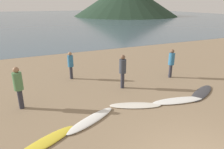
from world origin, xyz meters
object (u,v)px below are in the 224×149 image
object	(u,v)px
surfboard_0	(46,142)
person_0	(71,63)
surfboard_2	(135,105)
surfboard_3	(178,100)
person_2	(123,69)
person_1	(18,85)
surfboard_4	(202,93)
person_3	(171,61)
surfboard_1	(91,120)

from	to	relation	value
surfboard_0	person_0	xyz separation A→B (m)	(2.12, 5.31, 0.89)
surfboard_2	surfboard_3	xyz separation A→B (m)	(1.96, -0.41, 0.01)
person_2	person_1	bearing A→B (deg)	141.04
surfboard_4	person_1	bearing A→B (deg)	139.65
surfboard_0	person_3	distance (m)	8.14
person_3	person_1	bearing A→B (deg)	97.80
surfboard_1	person_0	world-z (taller)	person_0
surfboard_3	surfboard_4	xyz separation A→B (m)	(1.60, 0.19, -0.01)
surfboard_2	person_2	xyz separation A→B (m)	(0.40, 1.99, 0.99)
person_0	person_3	distance (m)	5.75
surfboard_0	surfboard_4	bearing A→B (deg)	-21.14
surfboard_0	surfboard_1	bearing A→B (deg)	-6.63
surfboard_2	person_0	distance (m)	4.77
person_1	surfboard_1	bearing A→B (deg)	-44.08
person_2	person_3	distance (m)	3.27
surfboard_1	person_3	bearing A→B (deg)	-3.15
surfboard_0	surfboard_2	world-z (taller)	surfboard_0
surfboard_3	person_1	size ratio (longest dim) A/B	1.37
surfboard_2	person_0	size ratio (longest dim) A/B	1.39
surfboard_2	person_3	world-z (taller)	person_3
surfboard_0	person_2	size ratio (longest dim) A/B	1.28
surfboard_1	surfboard_2	size ratio (longest dim) A/B	1.07
surfboard_0	person_2	world-z (taller)	person_2
surfboard_2	person_1	distance (m)	4.85
surfboard_1	person_0	bearing A→B (deg)	57.93
surfboard_4	person_1	world-z (taller)	person_1
surfboard_0	surfboard_2	distance (m)	3.89
person_1	person_3	distance (m)	8.06
surfboard_1	surfboard_4	world-z (taller)	surfboard_1
person_0	person_1	world-z (taller)	person_1
surfboard_4	person_3	world-z (taller)	person_3
surfboard_0	person_1	world-z (taller)	person_1
surfboard_4	person_2	bearing A→B (deg)	118.92
surfboard_0	surfboard_4	size ratio (longest dim) A/B	0.93
person_0	surfboard_4	bearing A→B (deg)	-89.88
surfboard_3	surfboard_4	world-z (taller)	surfboard_3
surfboard_0	person_2	bearing A→B (deg)	8.31
person_1	person_2	bearing A→B (deg)	0.68
surfboard_2	person_0	world-z (taller)	person_0
surfboard_2	surfboard_1	bearing A→B (deg)	-148.49
surfboard_4	person_1	size ratio (longest dim) A/B	1.33
surfboard_1	surfboard_4	size ratio (longest dim) A/B	0.99
surfboard_1	surfboard_0	bearing A→B (deg)	172.97
surfboard_2	person_0	bearing A→B (deg)	133.74
surfboard_0	person_3	xyz separation A→B (m)	(7.44, 3.16, 0.94)
surfboard_2	person_3	xyz separation A→B (m)	(3.66, 2.23, 0.95)
surfboard_4	person_1	xyz separation A→B (m)	(-7.95, 2.02, 1.02)
person_1	person_3	xyz separation A→B (m)	(8.05, 0.43, -0.07)
surfboard_2	surfboard_4	world-z (taller)	surfboard_4
surfboard_1	person_1	distance (m)	3.29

